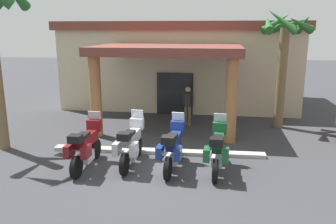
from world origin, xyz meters
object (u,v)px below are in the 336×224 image
Objects in this scene: motorcycle_green at (218,150)px; palm_tree_near_portico at (284,44)px; motorcycle_blue at (173,148)px; pedestrian at (188,103)px; motorcycle_maroon at (86,146)px; motorcycle_silver at (131,144)px; motel_building at (182,62)px.

palm_tree_near_portico is at bearing -22.93° from motorcycle_green.
pedestrian reaches higher than motorcycle_blue.
motorcycle_maroon is 5.95m from pedestrian.
motorcycle_green is (4.00, 0.14, 0.00)m from motorcycle_maroon.
motorcycle_maroon is 1.28× the size of pedestrian.
palm_tree_near_portico is (2.83, 5.19, 2.87)m from motorcycle_green.
motorcycle_maroon is at bearing -3.18° from pedestrian.
motorcycle_green is 6.57m from palm_tree_near_portico.
pedestrian reaches higher than motorcycle_green.
palm_tree_near_portico reaches higher than motorcycle_silver.
motel_building reaches higher than pedestrian.
palm_tree_near_portico reaches higher than pedestrian.
palm_tree_near_portico is (4.17, 5.17, 2.87)m from motorcycle_blue.
motorcycle_blue is 1.00× the size of motorcycle_green.
motorcycle_green is at bearing -91.18° from motorcycle_silver.
motorcycle_silver is at bearing 87.58° from motorcycle_blue.
motel_building is 5.86× the size of motorcycle_maroon.
motorcycle_silver is (1.33, 0.35, 0.00)m from motorcycle_maroon.
pedestrian is 4.74m from palm_tree_near_portico.
palm_tree_near_portico is (4.60, -4.87, 1.25)m from motel_building.
motorcycle_silver is 2.68m from motorcycle_green.
motorcycle_green is (1.33, -0.02, 0.00)m from motorcycle_blue.
motorcycle_blue is at bearing -85.12° from motel_building.
motorcycle_silver is at bearing -92.82° from motel_building.
pedestrian is (0.62, -4.99, -1.32)m from motel_building.
motorcycle_blue is 1.33m from motorcycle_green.
motorcycle_blue is (2.67, 0.16, 0.00)m from motorcycle_maroon.
motorcycle_green is at bearing -77.63° from motel_building.
palm_tree_near_portico is (6.83, 5.33, 2.87)m from motorcycle_maroon.
pedestrian is 0.34× the size of palm_tree_near_portico.
motorcycle_maroon is 2.67m from motorcycle_blue.
pedestrian is (0.18, 5.05, 0.31)m from motorcycle_blue.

